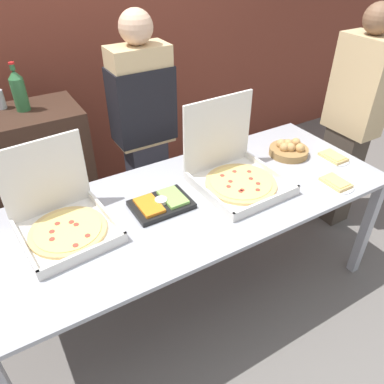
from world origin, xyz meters
The scene contains 13 objects.
ground_plane centered at (0.00, 0.00, 0.00)m, with size 16.00×16.00×0.00m, color slate.
brick_wall_behind centered at (0.00, 1.70, 1.40)m, with size 10.00×0.06×2.80m.
buffet_table centered at (0.00, 0.00, 0.75)m, with size 2.42×0.95×0.83m.
pizza_box_far_right centered at (0.31, 0.02, 0.92)m, with size 0.50×0.52×0.49m.
pizza_box_near_left centered at (-0.71, 0.11, 0.91)m, with size 0.49×0.50×0.44m.
paper_plate_front_right centered at (0.83, -0.32, 0.84)m, with size 0.22×0.22×0.03m.
paper_plate_front_left centered at (1.06, -0.10, 0.84)m, with size 0.22×0.22×0.03m.
veggie_tray centered at (-0.19, 0.03, 0.85)m, with size 0.33×0.23×0.05m.
bread_basket centered at (0.84, 0.10, 0.87)m, with size 0.26×0.26×0.10m.
sideboard_podium centered at (-0.67, 1.06, 0.56)m, with size 0.71×0.49×1.13m.
soda_bottle centered at (-0.65, 1.08, 1.26)m, with size 0.09×0.09×0.31m.
person_server_vest centered at (0.07, 0.80, 0.97)m, with size 0.42×0.24×1.73m.
person_guest_plaid centered at (1.51, 0.14, 0.91)m, with size 0.22×0.40×1.74m.
Camera 1 is at (-0.90, -1.50, 2.12)m, focal length 35.00 mm.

